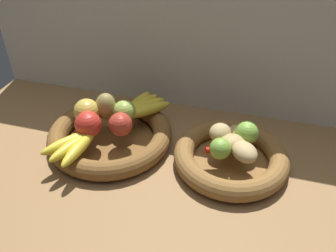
{
  "coord_description": "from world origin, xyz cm",
  "views": [
    {
      "loc": [
        19.23,
        -69.12,
        64.61
      ],
      "look_at": [
        -1.27,
        2.94,
        9.39
      ],
      "focal_mm": 37.06,
      "sensor_mm": 36.0,
      "label": 1
    }
  ],
  "objects_px": {
    "pear_brown": "(106,106)",
    "chili_pepper": "(230,148)",
    "potato_back": "(242,134)",
    "lime_far": "(247,133)",
    "banana_bunch_front": "(74,144)",
    "potato_large": "(233,143)",
    "potato_oblong": "(220,133)",
    "lime_near": "(220,149)",
    "potato_small": "(244,153)",
    "fruit_bowl_left": "(110,135)",
    "fruit_bowl_right": "(231,157)",
    "apple_red_right": "(120,124)",
    "apple_green_back": "(124,111)",
    "banana_bunch_back": "(142,107)",
    "apple_golden_left": "(87,111)",
    "apple_red_front": "(88,124)"
  },
  "relations": [
    {
      "from": "apple_red_front",
      "to": "banana_bunch_back",
      "type": "bearing_deg",
      "value": 55.81
    },
    {
      "from": "apple_green_back",
      "to": "pear_brown",
      "type": "bearing_deg",
      "value": -178.26
    },
    {
      "from": "potato_large",
      "to": "potato_small",
      "type": "bearing_deg",
      "value": -45.0
    },
    {
      "from": "lime_near",
      "to": "chili_pepper",
      "type": "distance_m",
      "value": 0.04
    },
    {
      "from": "banana_bunch_front",
      "to": "apple_green_back",
      "type": "bearing_deg",
      "value": 63.28
    },
    {
      "from": "banana_bunch_back",
      "to": "lime_near",
      "type": "xyz_separation_m",
      "value": [
        0.26,
        -0.14,
        0.01
      ]
    },
    {
      "from": "banana_bunch_front",
      "to": "potato_oblong",
      "type": "relative_size",
      "value": 2.66
    },
    {
      "from": "lime_near",
      "to": "potato_oblong",
      "type": "bearing_deg",
      "value": 98.65
    },
    {
      "from": "apple_green_back",
      "to": "potato_large",
      "type": "relative_size",
      "value": 0.93
    },
    {
      "from": "banana_bunch_front",
      "to": "lime_near",
      "type": "bearing_deg",
      "value": 11.17
    },
    {
      "from": "lime_far",
      "to": "fruit_bowl_right",
      "type": "bearing_deg",
      "value": -127.87
    },
    {
      "from": "apple_green_back",
      "to": "potato_back",
      "type": "height_order",
      "value": "apple_green_back"
    },
    {
      "from": "potato_back",
      "to": "lime_far",
      "type": "relative_size",
      "value": 1.32
    },
    {
      "from": "fruit_bowl_left",
      "to": "fruit_bowl_right",
      "type": "height_order",
      "value": "same"
    },
    {
      "from": "fruit_bowl_left",
      "to": "lime_far",
      "type": "xyz_separation_m",
      "value": [
        0.38,
        0.04,
        0.06
      ]
    },
    {
      "from": "potato_back",
      "to": "potato_large",
      "type": "relative_size",
      "value": 1.17
    },
    {
      "from": "potato_small",
      "to": "chili_pepper",
      "type": "bearing_deg",
      "value": 149.49
    },
    {
      "from": "apple_red_front",
      "to": "potato_large",
      "type": "relative_size",
      "value": 1.03
    },
    {
      "from": "lime_far",
      "to": "chili_pepper",
      "type": "height_order",
      "value": "lime_far"
    },
    {
      "from": "lime_near",
      "to": "chili_pepper",
      "type": "height_order",
      "value": "lime_near"
    },
    {
      "from": "banana_bunch_back",
      "to": "potato_back",
      "type": "relative_size",
      "value": 2.01
    },
    {
      "from": "fruit_bowl_right",
      "to": "apple_golden_left",
      "type": "bearing_deg",
      "value": 178.97
    },
    {
      "from": "fruit_bowl_right",
      "to": "apple_green_back",
      "type": "bearing_deg",
      "value": 172.19
    },
    {
      "from": "potato_small",
      "to": "lime_far",
      "type": "height_order",
      "value": "lime_far"
    },
    {
      "from": "apple_red_front",
      "to": "apple_golden_left",
      "type": "distance_m",
      "value": 0.06
    },
    {
      "from": "apple_golden_left",
      "to": "potato_small",
      "type": "bearing_deg",
      "value": -5.13
    },
    {
      "from": "apple_green_back",
      "to": "potato_back",
      "type": "distance_m",
      "value": 0.34
    },
    {
      "from": "apple_red_right",
      "to": "pear_brown",
      "type": "bearing_deg",
      "value": 138.03
    },
    {
      "from": "pear_brown",
      "to": "chili_pepper",
      "type": "xyz_separation_m",
      "value": [
        0.37,
        -0.05,
        -0.03
      ]
    },
    {
      "from": "fruit_bowl_right",
      "to": "potato_oblong",
      "type": "bearing_deg",
      "value": 142.13
    },
    {
      "from": "fruit_bowl_left",
      "to": "potato_oblong",
      "type": "xyz_separation_m",
      "value": [
        0.31,
        0.03,
        0.05
      ]
    },
    {
      "from": "potato_oblong",
      "to": "lime_far",
      "type": "xyz_separation_m",
      "value": [
        0.07,
        0.01,
        0.01
      ]
    },
    {
      "from": "potato_back",
      "to": "apple_green_back",
      "type": "bearing_deg",
      "value": -179.71
    },
    {
      "from": "banana_bunch_front",
      "to": "potato_back",
      "type": "distance_m",
      "value": 0.45
    },
    {
      "from": "potato_oblong",
      "to": "chili_pepper",
      "type": "height_order",
      "value": "potato_oblong"
    },
    {
      "from": "lime_near",
      "to": "apple_golden_left",
      "type": "bearing_deg",
      "value": 173.09
    },
    {
      "from": "banana_bunch_back",
      "to": "fruit_bowl_left",
      "type": "bearing_deg",
      "value": -122.32
    },
    {
      "from": "fruit_bowl_left",
      "to": "apple_red_right",
      "type": "relative_size",
      "value": 5.41
    },
    {
      "from": "chili_pepper",
      "to": "pear_brown",
      "type": "bearing_deg",
      "value": 148.17
    },
    {
      "from": "pear_brown",
      "to": "lime_far",
      "type": "distance_m",
      "value": 0.41
    },
    {
      "from": "apple_green_back",
      "to": "potato_small",
      "type": "distance_m",
      "value": 0.36
    },
    {
      "from": "apple_red_right",
      "to": "lime_near",
      "type": "distance_m",
      "value": 0.28
    },
    {
      "from": "apple_red_right",
      "to": "potato_large",
      "type": "height_order",
      "value": "apple_red_right"
    },
    {
      "from": "potato_back",
      "to": "banana_bunch_front",
      "type": "bearing_deg",
      "value": -159.22
    },
    {
      "from": "pear_brown",
      "to": "potato_large",
      "type": "bearing_deg",
      "value": -6.42
    },
    {
      "from": "fruit_bowl_left",
      "to": "potato_back",
      "type": "bearing_deg",
      "value": 6.98
    },
    {
      "from": "fruit_bowl_right",
      "to": "potato_back",
      "type": "height_order",
      "value": "potato_back"
    },
    {
      "from": "apple_green_back",
      "to": "lime_near",
      "type": "relative_size",
      "value": 1.19
    },
    {
      "from": "banana_bunch_front",
      "to": "potato_large",
      "type": "relative_size",
      "value": 2.39
    },
    {
      "from": "banana_bunch_front",
      "to": "lime_near",
      "type": "xyz_separation_m",
      "value": [
        0.37,
        0.07,
        0.01
      ]
    }
  ]
}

